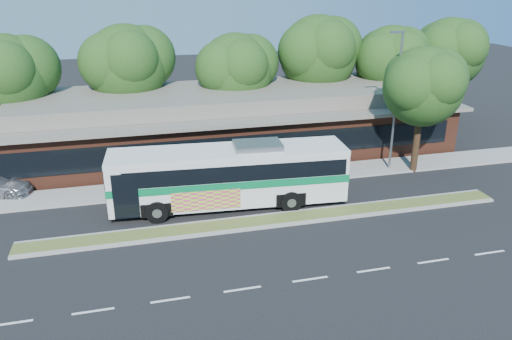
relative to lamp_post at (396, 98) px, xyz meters
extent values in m
plane|color=black|center=(-9.56, -6.00, -4.90)|extent=(120.00, 120.00, 0.00)
cube|color=#4B5423|center=(-9.56, -5.40, -4.83)|extent=(26.00, 1.10, 0.15)
cube|color=gray|center=(-9.56, 0.40, -4.84)|extent=(44.00, 2.60, 0.12)
cube|color=#582A1B|center=(-9.56, 7.00, -3.30)|extent=(32.00, 10.00, 3.20)
cube|color=#686158|center=(-9.56, 7.00, -1.58)|extent=(33.20, 11.20, 0.24)
cube|color=#686158|center=(-9.56, 7.00, -0.95)|extent=(30.00, 8.00, 1.00)
cube|color=black|center=(-9.56, 1.97, -3.20)|extent=(30.00, 0.06, 1.60)
cylinder|color=slate|center=(0.04, 0.00, -0.40)|extent=(0.16, 0.16, 9.00)
cube|color=slate|center=(-0.36, 0.00, 4.10)|extent=(0.90, 0.18, 0.14)
cylinder|color=black|center=(-24.56, 9.00, -2.91)|extent=(0.44, 0.44, 3.99)
sphere|color=#123813|center=(-24.56, 9.00, 0.83)|extent=(5.80, 5.80, 5.80)
sphere|color=#123813|center=(-23.26, 9.43, 1.29)|extent=(4.52, 4.52, 4.52)
cylinder|color=black|center=(-16.56, 10.00, -2.80)|extent=(0.44, 0.44, 4.20)
sphere|color=#123813|center=(-16.56, 10.00, 1.10)|extent=(6.00, 6.00, 6.00)
sphere|color=#123813|center=(-15.21, 10.45, 1.58)|extent=(4.68, 4.68, 4.68)
cylinder|color=black|center=(-8.56, 9.00, -3.01)|extent=(0.44, 0.44, 3.78)
sphere|color=#123813|center=(-8.56, 9.00, 0.56)|extent=(5.60, 5.60, 5.60)
sphere|color=#123813|center=(-7.30, 9.42, 1.00)|extent=(4.37, 4.37, 4.37)
cylinder|color=black|center=(-1.56, 10.00, -2.70)|extent=(0.44, 0.44, 4.41)
sphere|color=#123813|center=(-1.56, 10.00, 1.37)|extent=(6.20, 6.20, 6.20)
sphere|color=#123813|center=(-0.17, 10.46, 1.86)|extent=(4.84, 4.84, 4.84)
cylinder|color=black|center=(4.44, 9.00, -2.97)|extent=(0.44, 0.44, 3.86)
sphere|color=#123813|center=(4.44, 9.00, 0.70)|extent=(5.80, 5.80, 5.80)
sphere|color=#123813|center=(5.74, 9.43, 1.16)|extent=(4.52, 4.52, 4.52)
cylinder|color=black|center=(10.44, 10.00, -2.85)|extent=(0.44, 0.44, 4.12)
sphere|color=#123813|center=(10.44, 10.00, 1.01)|extent=(6.00, 6.00, 6.00)
sphere|color=#123813|center=(11.79, 10.45, 1.49)|extent=(4.68, 4.68, 4.68)
cube|color=silver|center=(-11.51, -2.91, -3.04)|extent=(13.18, 3.66, 2.99)
cube|color=black|center=(-11.18, -2.93, -2.44)|extent=(12.14, 3.65, 0.90)
cube|color=silver|center=(-11.51, -2.91, -1.67)|extent=(13.20, 3.69, 0.28)
cube|color=#046837|center=(-11.51, -2.91, -3.13)|extent=(13.25, 3.73, 0.41)
cube|color=black|center=(-18.02, -2.45, -2.68)|extent=(0.23, 2.43, 1.86)
cube|color=black|center=(-4.99, -3.36, -2.33)|extent=(0.22, 2.27, 1.20)
cube|color=#BB375F|center=(-13.02, -4.23, -3.82)|extent=(3.68, 0.31, 1.08)
cube|color=slate|center=(-9.89, -3.02, -1.39)|extent=(2.72, 1.91, 0.33)
cylinder|color=black|center=(-15.61, -3.99, -4.31)|extent=(1.22, 0.47, 1.19)
cylinder|color=black|center=(-15.42, -1.27, -4.31)|extent=(1.22, 0.47, 1.19)
cylinder|color=black|center=(-8.36, -4.49, -4.31)|extent=(1.22, 0.47, 1.19)
cylinder|color=black|center=(-8.17, -1.78, -4.31)|extent=(1.22, 0.47, 1.19)
cylinder|color=black|center=(1.44, -0.70, -2.81)|extent=(0.44, 0.44, 4.19)
sphere|color=#123813|center=(1.44, -0.70, 0.79)|extent=(5.01, 5.01, 5.01)
sphere|color=#123813|center=(2.56, -0.32, 1.19)|extent=(3.91, 3.91, 3.91)
camera|label=1|loc=(-16.30, -28.19, 7.44)|focal=35.00mm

